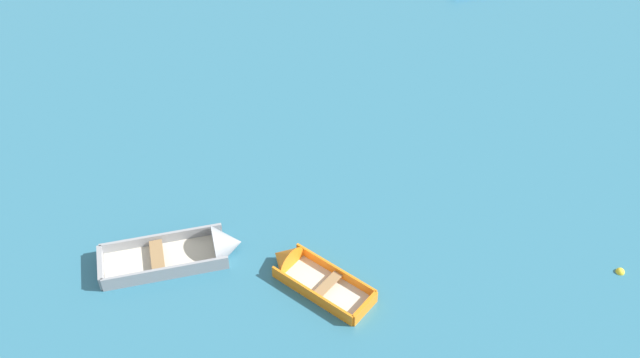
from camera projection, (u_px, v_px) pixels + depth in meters
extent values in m
cube|color=beige|center=(324.00, 287.00, 23.53)|extent=(2.99, 2.79, 0.11)
cube|color=orange|center=(312.00, 296.00, 23.07)|extent=(2.41, 2.08, 0.45)
cube|color=orange|center=(336.00, 271.00, 23.76)|extent=(2.41, 2.08, 0.45)
cube|color=orange|center=(365.00, 308.00, 22.72)|extent=(0.86, 0.98, 0.45)
cone|color=orange|center=(284.00, 258.00, 24.13)|extent=(1.29, 1.34, 1.15)
cube|color=#937047|center=(328.00, 284.00, 23.28)|extent=(0.95, 1.03, 0.03)
cube|color=beige|center=(165.00, 260.00, 24.30)|extent=(3.96, 2.07, 0.13)
cube|color=gray|center=(162.00, 240.00, 24.68)|extent=(3.87, 0.86, 0.52)
cube|color=gray|center=(166.00, 274.00, 23.65)|extent=(3.87, 0.86, 0.52)
cube|color=gray|center=(101.00, 268.00, 23.83)|extent=(0.42, 1.43, 0.52)
cone|color=gray|center=(228.00, 244.00, 24.50)|extent=(1.15, 1.54, 1.40)
cube|color=#937047|center=(157.00, 255.00, 24.06)|extent=(0.65, 1.36, 0.03)
sphere|color=yellow|center=(620.00, 272.00, 24.03)|extent=(0.28, 0.28, 0.28)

